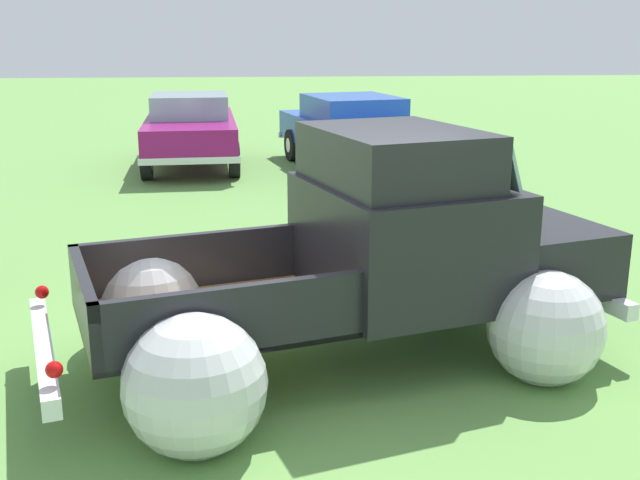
# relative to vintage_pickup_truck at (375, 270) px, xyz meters

# --- Properties ---
(ground_plane) EXTENTS (80.00, 80.00, 0.00)m
(ground_plane) POSITION_rel_vintage_pickup_truck_xyz_m (-0.37, -0.11, -0.76)
(ground_plane) COLOR #609347
(vintage_pickup_truck) EXTENTS (4.98, 3.73, 1.96)m
(vintage_pickup_truck) POSITION_rel_vintage_pickup_truck_xyz_m (0.00, 0.00, 0.00)
(vintage_pickup_truck) COLOR black
(vintage_pickup_truck) RESTS_ON ground
(show_car_0) EXTENTS (2.04, 4.28, 1.43)m
(show_car_0) POSITION_rel_vintage_pickup_truck_xyz_m (-2.24, 9.64, 0.02)
(show_car_0) COLOR black
(show_car_0) RESTS_ON ground
(show_car_1) EXTENTS (2.88, 4.97, 1.43)m
(show_car_1) POSITION_rel_vintage_pickup_truck_xyz_m (0.99, 8.91, 0.03)
(show_car_1) COLOR black
(show_car_1) RESTS_ON ground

